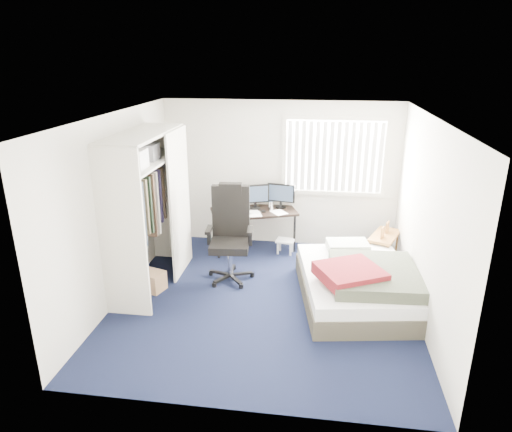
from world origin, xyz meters
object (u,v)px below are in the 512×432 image
Objects in this scene: desk at (254,208)px; office_chair at (230,243)px; nightstand at (385,238)px; bed at (359,282)px.

desk is 1.09× the size of office_chair.
desk reaches higher than nightstand.
bed is at bearing -110.35° from nightstand.
desk is at bearing 172.03° from nightstand.
desk is 2.36m from bed.
desk is at bearing 80.46° from office_chair.
office_chair is 1.94m from bed.
nightstand is 0.37× the size of bed.
office_chair is 0.66× the size of bed.
office_chair reaches higher than bed.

